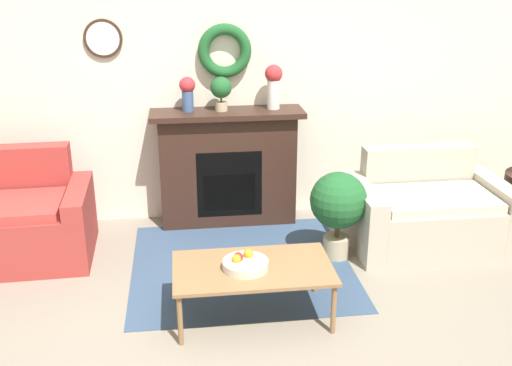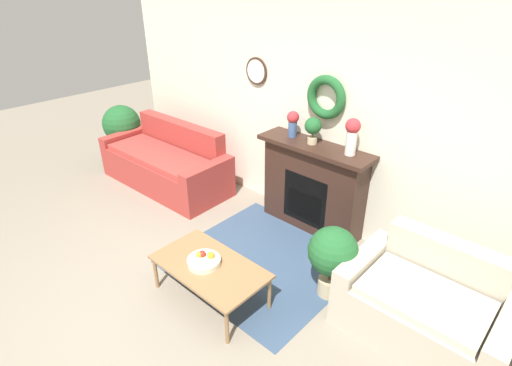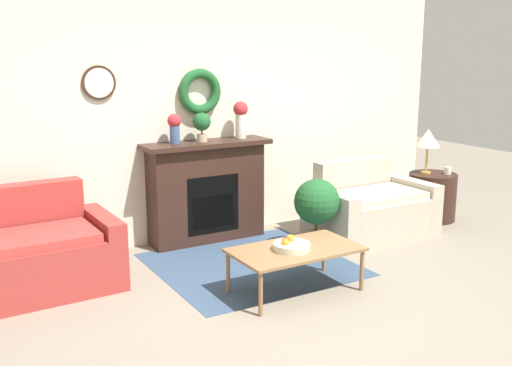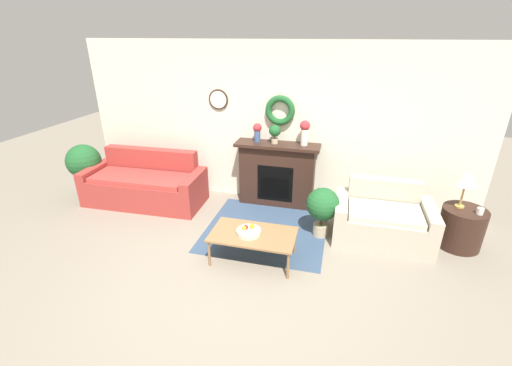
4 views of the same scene
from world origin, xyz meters
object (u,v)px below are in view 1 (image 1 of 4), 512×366
(loveseat_right, at_px, (427,212))
(potted_plant_floor_by_loveseat, at_px, (338,204))
(vase_on_mantel_left, at_px, (187,91))
(coffee_table, at_px, (253,271))
(fruit_bowl, at_px, (245,264))
(potted_plant_on_mantel, at_px, (221,90))
(vase_on_mantel_right, at_px, (274,83))
(fireplace, at_px, (228,167))

(loveseat_right, height_order, potted_plant_floor_by_loveseat, loveseat_right)
(vase_on_mantel_left, height_order, potted_plant_floor_by_loveseat, vase_on_mantel_left)
(coffee_table, distance_m, potted_plant_floor_by_loveseat, 1.17)
(loveseat_right, xyz_separation_m, vase_on_mantel_left, (-2.07, 0.72, 0.99))
(fruit_bowl, distance_m, potted_plant_on_mantel, 1.91)
(coffee_table, bearing_deg, potted_plant_floor_by_loveseat, 45.15)
(fruit_bowl, xyz_separation_m, potted_plant_floor_by_loveseat, (0.88, 0.84, 0.05))
(fruit_bowl, bearing_deg, loveseat_right, 29.97)
(fruit_bowl, xyz_separation_m, potted_plant_on_mantel, (-0.02, 1.70, 0.87))
(coffee_table, height_order, vase_on_mantel_right, vase_on_mantel_right)
(fruit_bowl, bearing_deg, potted_plant_floor_by_loveseat, 43.82)
(coffee_table, distance_m, potted_plant_on_mantel, 1.93)
(fireplace, xyz_separation_m, potted_plant_floor_by_loveseat, (0.85, -0.87, -0.07))
(vase_on_mantel_right, bearing_deg, fireplace, -179.28)
(loveseat_right, bearing_deg, fireplace, 157.54)
(loveseat_right, height_order, vase_on_mantel_left, vase_on_mantel_left)
(coffee_table, height_order, potted_plant_floor_by_loveseat, potted_plant_floor_by_loveseat)
(vase_on_mantel_right, relative_size, potted_plant_on_mantel, 1.30)
(vase_on_mantel_left, distance_m, potted_plant_floor_by_loveseat, 1.69)
(vase_on_mantel_left, bearing_deg, coffee_table, -77.49)
(coffee_table, distance_m, vase_on_mantel_right, 2.01)
(loveseat_right, height_order, coffee_table, loveseat_right)
(fireplace, bearing_deg, coffee_table, -89.11)
(fireplace, relative_size, coffee_table, 1.27)
(fireplace, height_order, potted_plant_on_mantel, potted_plant_on_mantel)
(coffee_table, bearing_deg, fruit_bowl, -163.87)
(potted_plant_on_mantel, distance_m, potted_plant_floor_by_loveseat, 1.49)
(fireplace, relative_size, fruit_bowl, 4.42)
(vase_on_mantel_right, height_order, potted_plant_on_mantel, vase_on_mantel_right)
(potted_plant_floor_by_loveseat, bearing_deg, vase_on_mantel_right, 115.39)
(fruit_bowl, height_order, vase_on_mantel_right, vase_on_mantel_right)
(fireplace, bearing_deg, potted_plant_floor_by_loveseat, -45.77)
(fireplace, height_order, vase_on_mantel_left, vase_on_mantel_left)
(vase_on_mantel_left, bearing_deg, fruit_bowl, -79.40)
(potted_plant_floor_by_loveseat, bearing_deg, vase_on_mantel_left, 143.84)
(potted_plant_floor_by_loveseat, bearing_deg, fruit_bowl, -136.18)
(loveseat_right, xyz_separation_m, potted_plant_floor_by_loveseat, (-0.86, -0.16, 0.19))
(fireplace, distance_m, loveseat_right, 1.87)
(fruit_bowl, xyz_separation_m, vase_on_mantel_left, (-0.32, 1.72, 0.86))
(fruit_bowl, bearing_deg, vase_on_mantel_left, 100.60)
(loveseat_right, relative_size, coffee_table, 1.23)
(vase_on_mantel_right, bearing_deg, coffee_table, -103.40)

